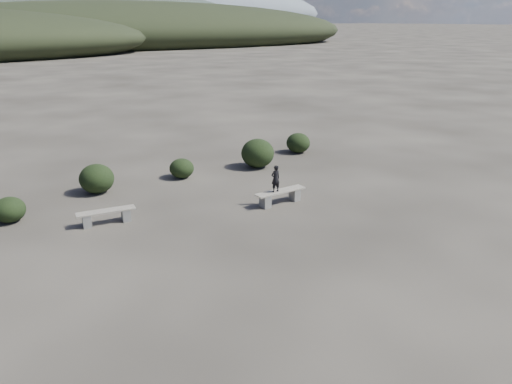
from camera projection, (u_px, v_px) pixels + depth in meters
ground at (320, 274)px, 12.49m from camera, size 1200.00×1200.00×0.00m
bench_left at (106, 216)px, 15.50m from camera, size 1.82×0.60×0.45m
bench_right at (280, 196)px, 17.19m from camera, size 1.91×0.44×0.48m
seated_person at (276, 179)px, 16.86m from camera, size 0.34×0.23×0.94m
shrub_a at (9, 210)px, 15.62m from camera, size 0.98×0.98×0.80m
shrub_b at (97, 179)px, 18.21m from camera, size 1.25×1.25×1.07m
shrub_c at (182, 168)px, 19.98m from camera, size 0.98×0.98×0.79m
shrub_d at (258, 153)px, 21.34m from camera, size 1.41×1.41×1.24m
shrub_e at (298, 143)px, 23.76m from camera, size 1.13×1.13×0.94m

